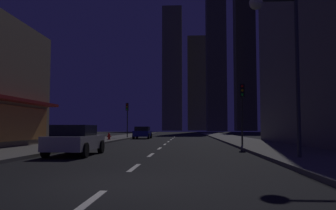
% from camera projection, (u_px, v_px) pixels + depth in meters
% --- Properties ---
extents(ground_plane, '(78.00, 136.00, 0.10)m').
position_uv_depth(ground_plane, '(172.00, 139.00, 39.87)').
color(ground_plane, black).
extents(sidewalk_right, '(4.00, 76.00, 0.15)m').
position_uv_depth(sidewalk_right, '(232.00, 138.00, 39.49)').
color(sidewalk_right, '#605E59').
rests_on(sidewalk_right, ground).
extents(sidewalk_left, '(4.00, 76.00, 0.15)m').
position_uv_depth(sidewalk_left, '(113.00, 138.00, 40.26)').
color(sidewalk_left, '#605E59').
rests_on(sidewalk_left, ground).
extents(lane_marking_center, '(0.16, 43.80, 0.01)m').
position_uv_depth(lane_marking_center, '(165.00, 144.00, 26.72)').
color(lane_marking_center, silver).
rests_on(lane_marking_center, ground).
extents(skyscraper_distant_tall, '(8.68, 8.17, 55.34)m').
position_uv_depth(skyscraper_distant_tall, '(172.00, 69.00, 152.50)').
color(skyscraper_distant_tall, '#605B48').
rests_on(skyscraper_distant_tall, ground).
extents(skyscraper_distant_mid, '(8.79, 6.66, 44.30)m').
position_uv_depth(skyscraper_distant_mid, '(197.00, 83.00, 160.40)').
color(skyscraper_distant_mid, '#605B48').
rests_on(skyscraper_distant_mid, ground).
extents(skyscraper_distant_short, '(7.01, 8.87, 63.31)m').
position_uv_depth(skyscraper_distant_short, '(216.00, 46.00, 126.10)').
color(skyscraper_distant_short, '#484436').
rests_on(skyscraper_distant_short, ground).
extents(skyscraper_distant_slender, '(7.89, 8.32, 71.02)m').
position_uv_depth(skyscraper_distant_slender, '(244.00, 44.00, 139.82)').
color(skyscraper_distant_slender, '#333026').
rests_on(skyscraper_distant_slender, ground).
extents(car_parked_near, '(1.98, 4.24, 1.45)m').
position_uv_depth(car_parked_near, '(75.00, 140.00, 16.26)').
color(car_parked_near, silver).
rests_on(car_parked_near, ground).
extents(car_parked_far, '(1.98, 4.24, 1.45)m').
position_uv_depth(car_parked_far, '(143.00, 132.00, 40.90)').
color(car_parked_far, navy).
rests_on(car_parked_far, ground).
extents(fire_hydrant_far_left, '(0.42, 0.30, 0.65)m').
position_uv_depth(fire_hydrant_far_left, '(109.00, 136.00, 33.33)').
color(fire_hydrant_far_left, red).
rests_on(fire_hydrant_far_left, sidewalk_left).
extents(traffic_light_near_right, '(0.32, 0.48, 4.20)m').
position_uv_depth(traffic_light_near_right, '(242.00, 100.00, 23.16)').
color(traffic_light_near_right, '#2D2D2D').
rests_on(traffic_light_near_right, sidewalk_right).
extents(traffic_light_far_left, '(0.32, 0.48, 4.20)m').
position_uv_depth(traffic_light_far_left, '(127.00, 112.00, 41.27)').
color(traffic_light_far_left, '#2D2D2D').
rests_on(traffic_light_far_left, sidewalk_left).
extents(street_lamp_right, '(1.96, 0.56, 6.58)m').
position_uv_depth(street_lamp_right, '(276.00, 36.00, 13.83)').
color(street_lamp_right, '#38383D').
rests_on(street_lamp_right, sidewalk_right).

